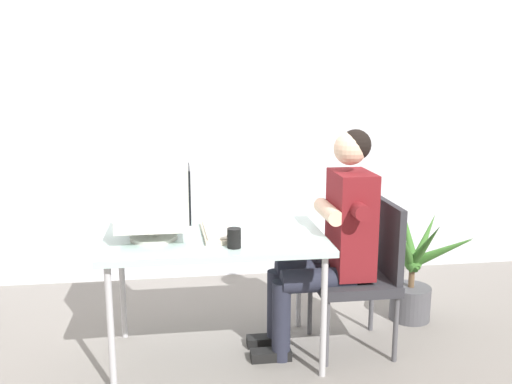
{
  "coord_description": "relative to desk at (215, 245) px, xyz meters",
  "views": [
    {
      "loc": [
        -0.19,
        -3.07,
        1.65
      ],
      "look_at": [
        0.24,
        0.0,
        1.0
      ],
      "focal_mm": 38.96,
      "sensor_mm": 36.0,
      "label": 1
    }
  ],
  "objects": [
    {
      "name": "potted_plant",
      "position": [
        1.37,
        0.33,
        -0.33
      ],
      "size": [
        0.75,
        0.66,
        0.77
      ],
      "color": "#4C4C51",
      "rests_on": "ground_plane"
    },
    {
      "name": "ground_plane",
      "position": [
        0.0,
        0.0,
        -0.69
      ],
      "size": [
        12.0,
        12.0,
        0.0
      ],
      "primitive_type": "plane",
      "color": "gray"
    },
    {
      "name": "wall_back",
      "position": [
        0.3,
        1.4,
        0.81
      ],
      "size": [
        8.0,
        0.1,
        3.0
      ],
      "primitive_type": "cube",
      "color": "silver",
      "rests_on": "ground_plane"
    },
    {
      "name": "person_seated",
      "position": [
        0.7,
        -0.01,
        0.03
      ],
      "size": [
        0.72,
        0.55,
        1.35
      ],
      "color": "maroon",
      "rests_on": "ground_plane"
    },
    {
      "name": "desk",
      "position": [
        0.0,
        0.0,
        0.0
      ],
      "size": [
        1.26,
        0.75,
        0.75
      ],
      "color": "#B7B7BC",
      "rests_on": "ground_plane"
    },
    {
      "name": "desk_mug",
      "position": [
        0.09,
        -0.24,
        0.11
      ],
      "size": [
        0.07,
        0.09,
        0.11
      ],
      "color": "black",
      "rests_on": "desk"
    },
    {
      "name": "crt_monitor",
      "position": [
        -0.34,
        -0.02,
        0.31
      ],
      "size": [
        0.41,
        0.35,
        0.44
      ],
      "color": "silver",
      "rests_on": "desk"
    },
    {
      "name": "office_chair",
      "position": [
        0.9,
        -0.01,
        -0.19
      ],
      "size": [
        0.47,
        0.47,
        0.91
      ],
      "color": "#4C4C51",
      "rests_on": "ground_plane"
    },
    {
      "name": "keyboard",
      "position": [
        0.02,
        0.03,
        0.07
      ],
      "size": [
        0.19,
        0.46,
        0.03
      ],
      "color": "beige",
      "rests_on": "desk"
    }
  ]
}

